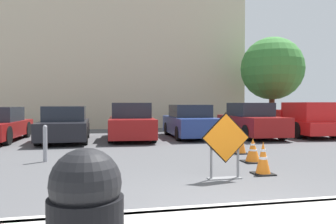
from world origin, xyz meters
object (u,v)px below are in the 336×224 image
at_px(parked_car_second, 65,125).
at_px(trash_bin, 86,216).
at_px(parked_car_third, 131,123).
at_px(traffic_cone_third, 241,142).
at_px(parked_car_fourth, 190,122).
at_px(road_closed_sign, 226,144).
at_px(traffic_cone_nearest, 263,158).
at_px(pickup_truck, 300,121).
at_px(traffic_cone_second, 253,151).
at_px(parked_car_fifth, 251,121).
at_px(bollard_nearest, 45,142).

relative_size(parked_car_second, trash_bin, 3.82).
xyz_separation_m(parked_car_second, parked_car_third, (2.73, 0.31, 0.05)).
xyz_separation_m(traffic_cone_third, parked_car_fourth, (-0.19, 5.08, 0.31)).
bearing_deg(parked_car_fourth, road_closed_sign, 80.65).
bearing_deg(traffic_cone_nearest, pickup_truck, 51.65).
bearing_deg(pickup_truck, parked_car_second, 4.96).
xyz_separation_m(road_closed_sign, trash_bin, (-2.63, -3.67, -0.06)).
height_order(traffic_cone_second, parked_car_fifth, parked_car_fifth).
relative_size(road_closed_sign, traffic_cone_second, 2.15).
distance_m(traffic_cone_nearest, parked_car_second, 8.83).
bearing_deg(trash_bin, traffic_cone_third, 57.13).
bearing_deg(parked_car_second, pickup_truck, -179.00).
relative_size(traffic_cone_third, parked_car_third, 0.17).
height_order(traffic_cone_nearest, traffic_cone_third, traffic_cone_third).
bearing_deg(parked_car_fourth, traffic_cone_nearest, 87.23).
relative_size(parked_car_fourth, trash_bin, 4.08).
xyz_separation_m(road_closed_sign, traffic_cone_nearest, (0.98, 0.26, -0.38)).
relative_size(traffic_cone_third, trash_bin, 0.73).
height_order(traffic_cone_second, parked_car_third, parked_car_third).
bearing_deg(traffic_cone_nearest, parked_car_second, 123.53).
bearing_deg(road_closed_sign, parked_car_second, 117.12).
xyz_separation_m(parked_car_third, trash_bin, (-1.46, -11.60, -0.05)).
bearing_deg(parked_car_fourth, bollard_nearest, 45.39).
xyz_separation_m(traffic_cone_nearest, parked_car_third, (-2.15, 7.67, 0.37)).
bearing_deg(bollard_nearest, traffic_cone_third, 2.21).
bearing_deg(parked_car_second, road_closed_sign, 116.81).
relative_size(traffic_cone_second, parked_car_fourth, 0.15).
xyz_separation_m(pickup_truck, bollard_nearest, (-10.93, -4.98, -0.21)).
bearing_deg(traffic_cone_nearest, trash_bin, -132.53).
relative_size(road_closed_sign, traffic_cone_nearest, 1.90).
relative_size(traffic_cone_nearest, pickup_truck, 0.13).
distance_m(road_closed_sign, traffic_cone_third, 3.58).
bearing_deg(parked_car_fifth, parked_car_third, -1.44).
xyz_separation_m(parked_car_third, pickup_truck, (8.16, -0.06, 0.00)).
bearing_deg(road_closed_sign, pickup_truck, 48.36).
relative_size(road_closed_sign, trash_bin, 1.28).
bearing_deg(bollard_nearest, parked_car_fourth, 43.96).
bearing_deg(parked_car_fifth, bollard_nearest, 31.58).
xyz_separation_m(parked_car_fifth, pickup_truck, (2.71, 0.22, -0.01)).
xyz_separation_m(parked_car_second, trash_bin, (1.27, -11.29, 0.00)).
bearing_deg(bollard_nearest, traffic_cone_second, -12.57).
bearing_deg(parked_car_third, parked_car_fourth, -171.07).
bearing_deg(parked_car_second, parked_car_third, -173.86).
bearing_deg(parked_car_fifth, parked_car_second, 1.71).
height_order(parked_car_fourth, parked_car_fifth, parked_car_fifth).
bearing_deg(parked_car_second, traffic_cone_second, 131.71).
distance_m(traffic_cone_nearest, trash_bin, 5.34).
bearing_deg(pickup_truck, parked_car_fourth, 0.30).
relative_size(road_closed_sign, parked_car_second, 0.34).
xyz_separation_m(parked_car_second, parked_car_fourth, (5.46, 0.57, 0.02)).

